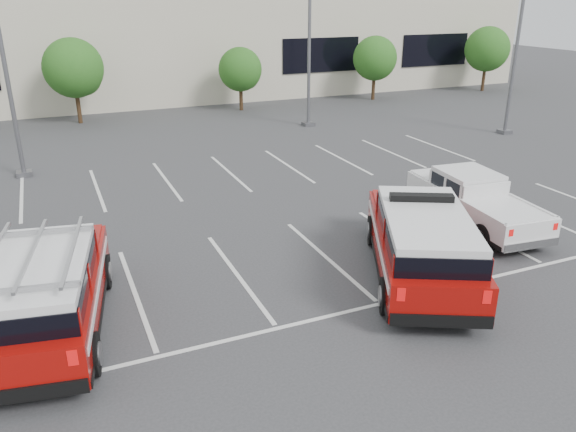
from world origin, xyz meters
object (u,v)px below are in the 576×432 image
(light_pole_left, at_px, (1,47))
(fire_chief_suv, at_px, (421,247))
(tree_mid_left, at_px, (75,70))
(tree_far_right, at_px, (488,51))
(light_pole_mid, at_px, (309,31))
(light_pole_right, at_px, (519,34))
(white_pickup, at_px, (473,205))
(tree_mid_right, at_px, (241,71))
(ladder_suv, at_px, (46,298))
(convention_building, at_px, (135,28))
(tree_right, at_px, (376,60))

(light_pole_left, height_order, fire_chief_suv, light_pole_left)
(tree_mid_left, bearing_deg, tree_far_right, 0.00)
(light_pole_mid, distance_m, light_pole_right, 10.82)
(light_pole_right, xyz_separation_m, white_pickup, (-10.44, -9.60, -4.52))
(light_pole_right, bearing_deg, tree_mid_right, 132.17)
(white_pickup, relative_size, ladder_suv, 0.94)
(convention_building, relative_size, light_pole_right, 5.86)
(light_pole_left, distance_m, white_pickup, 18.41)
(light_pole_mid, bearing_deg, light_pole_right, -33.69)
(convention_building, distance_m, ladder_suv, 33.98)
(light_pole_right, bearing_deg, light_pole_mid, 146.31)
(fire_chief_suv, bearing_deg, light_pole_left, 151.53)
(tree_mid_right, xyz_separation_m, tree_right, (10.00, 0.00, 0.27))
(fire_chief_suv, relative_size, white_pickup, 1.16)
(tree_mid_left, xyz_separation_m, light_pole_left, (-3.09, -10.05, 2.14))
(tree_far_right, height_order, white_pickup, tree_far_right)
(tree_mid_left, height_order, fire_chief_suv, tree_mid_left)
(tree_mid_left, relative_size, light_pole_left, 0.47)
(tree_mid_left, distance_m, ladder_suv, 23.31)
(light_pole_left, xyz_separation_m, fire_chief_suv, (9.70, -14.06, -4.30))
(ladder_suv, bearing_deg, light_pole_left, 102.75)
(ladder_suv, bearing_deg, convention_building, 87.15)
(tree_far_right, bearing_deg, light_pole_left, -163.11)
(tree_right, bearing_deg, light_pole_mid, -143.23)
(light_pole_left, height_order, light_pole_right, same)
(light_pole_mid, xyz_separation_m, light_pole_right, (9.00, -6.00, 0.00))
(light_pole_right, bearing_deg, tree_far_right, 52.96)
(light_pole_left, distance_m, light_pole_right, 24.08)
(convention_building, relative_size, tree_far_right, 12.38)
(convention_building, xyz_separation_m, white_pickup, (5.38, -31.47, -4.05))
(light_pole_mid, bearing_deg, tree_right, 36.77)
(tree_right, distance_m, light_pole_mid, 10.38)
(tree_mid_left, bearing_deg, light_pole_left, -107.10)
(tree_mid_left, xyz_separation_m, tree_far_right, (30.00, 0.00, 0.00))
(tree_far_right, bearing_deg, light_pole_right, -127.04)
(tree_far_right, relative_size, white_pickup, 0.86)
(ladder_suv, bearing_deg, fire_chief_suv, 3.73)
(convention_building, height_order, tree_right, convention_building)
(tree_mid_left, relative_size, tree_right, 1.10)
(tree_right, relative_size, tree_far_right, 0.91)
(light_pole_mid, bearing_deg, light_pole_left, -165.07)
(tree_far_right, bearing_deg, tree_mid_left, 180.00)
(tree_mid_right, relative_size, light_pole_left, 0.39)
(light_pole_left, bearing_deg, light_pole_mid, 14.93)
(tree_right, xyz_separation_m, ladder_suv, (-22.49, -23.08, -1.87))
(tree_mid_right, xyz_separation_m, light_pole_mid, (1.91, -6.05, 2.68))
(light_pole_left, distance_m, fire_chief_suv, 17.61)
(tree_mid_left, xyz_separation_m, ladder_suv, (-2.49, -23.08, -2.14))
(convention_building, xyz_separation_m, tree_far_right, (24.91, -9.82, -1.68))
(tree_right, distance_m, light_pole_left, 25.30)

